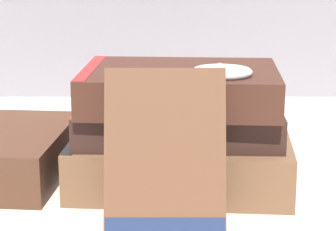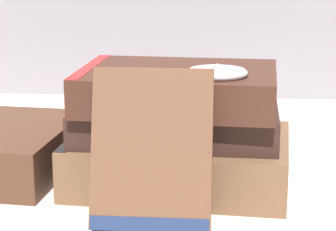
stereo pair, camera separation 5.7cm
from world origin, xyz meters
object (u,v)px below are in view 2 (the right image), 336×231
Objects in this scene: book_flat_bottom at (175,159)px; book_leaning_front at (152,155)px; book_flat_top at (173,88)px; reading_glasses at (121,141)px; pocket_watch at (217,73)px; book_flat_middle at (172,119)px.

book_flat_bottom is 0.12m from book_leaning_front.
book_leaning_front is at bearing -91.72° from book_flat_top.
pocket_watch is at bearing -64.20° from reading_glasses.
book_flat_top is at bearing -97.33° from book_flat_bottom.
pocket_watch reaches higher than reading_glasses.
book_flat_bottom is 2.20× the size of reading_glasses.
book_flat_top is at bearing 144.84° from pocket_watch.
pocket_watch is 0.58× the size of reading_glasses.
book_flat_middle is at bearing 98.07° from book_flat_top.
book_flat_middle is 1.96× the size of reading_glasses.
book_flat_top reaches higher than reading_glasses.
book_flat_top is 1.90× the size of reading_glasses.
book_flat_bottom is 1.12× the size of book_flat_middle.
pocket_watch is at bearing 54.23° from book_leaning_front.
book_flat_top is (0.00, -0.01, 0.03)m from book_flat_middle.
book_flat_top is 0.19m from reading_glasses.
book_flat_middle is 1.03× the size of book_flat_top.
book_flat_top is at bearing -70.89° from reading_glasses.
pocket_watch is at bearing -31.86° from book_flat_top.
book_flat_middle is at bearing -69.19° from reading_glasses.
book_flat_middle is (-0.00, 0.00, 0.04)m from book_flat_bottom.
book_flat_bottom is 0.08m from book_flat_top.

